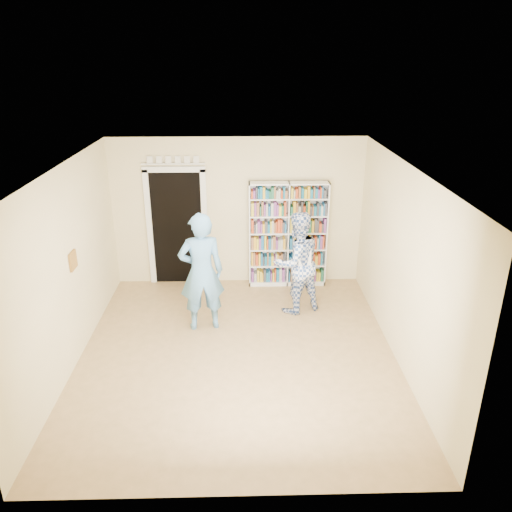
# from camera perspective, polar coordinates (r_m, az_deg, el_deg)

# --- Properties ---
(floor) EXTENTS (5.00, 5.00, 0.00)m
(floor) POSITION_cam_1_polar(r_m,az_deg,el_deg) (7.34, -2.11, -11.07)
(floor) COLOR olive
(floor) RESTS_ON ground
(ceiling) EXTENTS (5.00, 5.00, 0.00)m
(ceiling) POSITION_cam_1_polar(r_m,az_deg,el_deg) (6.28, -2.46, 9.98)
(ceiling) COLOR white
(ceiling) RESTS_ON wall_back
(wall_back) EXTENTS (4.50, 0.00, 4.50)m
(wall_back) POSITION_cam_1_polar(r_m,az_deg,el_deg) (9.04, -2.11, 5.00)
(wall_back) COLOR beige
(wall_back) RESTS_ON floor
(wall_left) EXTENTS (0.00, 5.00, 5.00)m
(wall_left) POSITION_cam_1_polar(r_m,az_deg,el_deg) (7.10, -20.76, -1.48)
(wall_left) COLOR beige
(wall_left) RESTS_ON floor
(wall_right) EXTENTS (0.00, 5.00, 5.00)m
(wall_right) POSITION_cam_1_polar(r_m,az_deg,el_deg) (7.03, 16.39, -1.13)
(wall_right) COLOR beige
(wall_right) RESTS_ON floor
(bookshelf) EXTENTS (1.41, 0.26, 1.94)m
(bookshelf) POSITION_cam_1_polar(r_m,az_deg,el_deg) (9.05, 3.66, 2.50)
(bookshelf) COLOR white
(bookshelf) RESTS_ON floor
(doorway) EXTENTS (1.10, 0.08, 2.43)m
(doorway) POSITION_cam_1_polar(r_m,az_deg,el_deg) (9.15, -9.01, 3.83)
(doorway) COLOR black
(doorway) RESTS_ON floor
(wall_art) EXTENTS (0.03, 0.25, 0.25)m
(wall_art) POSITION_cam_1_polar(r_m,az_deg,el_deg) (7.25, -20.19, -0.48)
(wall_art) COLOR brown
(wall_art) RESTS_ON wall_left
(man_blue) EXTENTS (0.76, 0.57, 1.88)m
(man_blue) POSITION_cam_1_polar(r_m,az_deg,el_deg) (7.60, -6.25, -1.87)
(man_blue) COLOR #5791C3
(man_blue) RESTS_ON floor
(man_plaid) EXTENTS (1.03, 0.94, 1.72)m
(man_plaid) POSITION_cam_1_polar(r_m,az_deg,el_deg) (8.13, 4.67, -0.78)
(man_plaid) COLOR #2E4C8D
(man_plaid) RESTS_ON floor
(paper_sheet) EXTENTS (0.21, 0.05, 0.30)m
(paper_sheet) POSITION_cam_1_polar(r_m,az_deg,el_deg) (7.90, 5.60, -0.42)
(paper_sheet) COLOR white
(paper_sheet) RESTS_ON man_plaid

